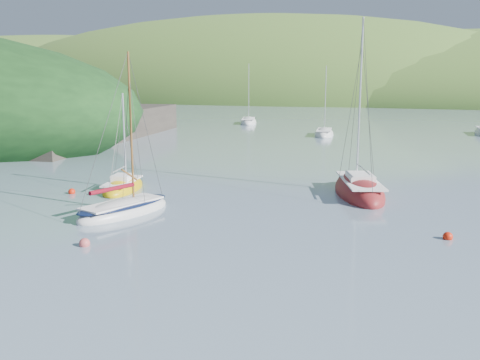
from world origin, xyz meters
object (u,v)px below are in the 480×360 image
at_px(daysailer_white, 124,210).
at_px(distant_sloop_a, 324,134).
at_px(sailboat_yellow, 123,187).
at_px(distant_sloop_c, 248,122).
at_px(sloop_red, 359,191).

bearing_deg(daysailer_white, distant_sloop_a, 103.67).
bearing_deg(distant_sloop_a, sailboat_yellow, -107.69).
distance_m(sailboat_yellow, distant_sloop_c, 52.96).
bearing_deg(distant_sloop_a, daysailer_white, -101.97).
bearing_deg(daysailer_white, sailboat_yellow, 139.57).
xyz_separation_m(sloop_red, distant_sloop_a, (-10.58, 33.98, -0.06)).
distance_m(distant_sloop_a, distant_sloop_c, 20.52).
height_order(daysailer_white, distant_sloop_c, distant_sloop_c).
bearing_deg(sloop_red, daysailer_white, -159.22).
height_order(distant_sloop_a, distant_sloop_c, distant_sloop_c).
bearing_deg(sailboat_yellow, distant_sloop_a, 67.80).
relative_size(daysailer_white, distant_sloop_c, 0.91).
bearing_deg(distant_sloop_a, sloop_red, -83.68).
relative_size(distant_sloop_a, distant_sloop_c, 0.93).
xyz_separation_m(daysailer_white, sloop_red, (11.34, 10.11, 0.01)).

